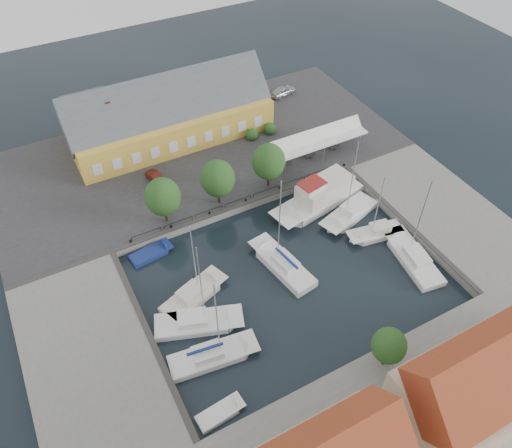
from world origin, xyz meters
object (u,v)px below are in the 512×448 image
Objects in this scene: warehouse at (165,117)px; car_red at (157,178)px; tent_canopy at (317,139)px; trawler at (320,197)px; east_boat_a at (350,214)px; west_boat_d at (211,357)px; launch_sw at (220,414)px; center_sailboat at (283,266)px; east_boat_c at (413,259)px; east_boat_b at (377,233)px; west_boat_c at (197,323)px; car_silver at (283,91)px; west_boat_b at (193,296)px; launch_nw at (151,254)px.

warehouse reaches higher than car_red.
tent_canopy is 9.08m from trawler.
east_boat_a is 1.03× the size of west_boat_d.
launch_sw is at bearing -104.96° from warehouse.
center_sailboat reaches higher than trawler.
east_boat_c is 1.01× the size of west_boat_d.
east_boat_b is at bearing -70.71° from trawler.
warehouse is at bearing 75.41° from west_boat_d.
west_boat_c reaches higher than trawler.
east_boat_b is (-5.45, -31.64, -1.50)m from car_silver.
east_boat_b is 25.02m from west_boat_d.
west_boat_d is (-29.81, -37.34, -1.49)m from car_silver.
tent_canopy is at bearing -39.86° from warehouse.
east_boat_c is at bearing 12.22° from launch_sw.
east_boat_b is at bearing 158.49° from car_silver.
tent_canopy is 1.10× the size of center_sailboat.
east_boat_a is at bearing 23.07° from west_boat_d.
trawler is at bearing 39.63° from launch_sw.
center_sailboat is at bearing 29.05° from west_boat_d.
tent_canopy is 33.64m from west_boat_d.
west_boat_d is (-23.52, -10.02, 0.01)m from east_boat_a.
warehouse is 7.46× the size of car_red.
west_boat_c is at bearing -106.05° from warehouse.
west_boat_b is at bearing -105.91° from warehouse.
west_boat_d is (-25.49, -0.46, 0.01)m from east_boat_c.
west_boat_c is at bearing -146.04° from tent_canopy.
west_boat_d is (-9.17, -35.22, -4.16)m from warehouse.
car_red is at bearing 80.97° from west_boat_b.
west_boat_b is at bearing -162.74° from trawler.
car_red is 32.28m from launch_sw.
car_silver is 0.35× the size of center_sailboat.
east_boat_c is 1.09× the size of west_boat_b.
launch_nw is (-24.20, 5.47, -0.17)m from east_boat_a.
west_boat_d reaches higher than warehouse.
car_red reaches higher than launch_sw.
tent_canopy is 22.16m from car_red.
car_silver is at bearing 59.71° from center_sailboat.
tent_canopy is at bearing 154.06° from car_silver.
east_boat_c is at bearing -77.82° from east_boat_b.
east_boat_a is 9.76m from east_boat_c.
east_boat_a is at bearing 155.31° from car_silver.
east_boat_a reaches higher than west_boat_b.
east_boat_b is 1.86× the size of launch_nw.
launch_sw is at bearing -101.35° from west_boat_c.
east_boat_c is (16.32, -34.76, -4.17)m from warehouse.
launch_nw is (-0.68, 15.49, -0.18)m from west_boat_d.
east_boat_b is at bearing -59.02° from car_red.
warehouse is 2.40× the size of east_boat_c.
launch_sw is (-1.69, -5.43, -0.18)m from west_boat_d.
launch_sw is at bearing -140.37° from trawler.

